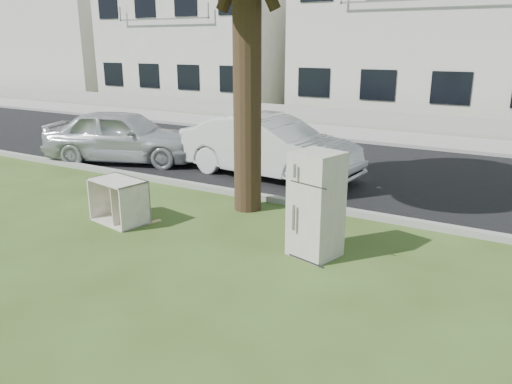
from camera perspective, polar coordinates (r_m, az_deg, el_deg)
The scene contains 16 objects.
ground at distance 8.41m, azimuth -4.93°, elevation -5.70°, with size 120.00×120.00×0.00m, color #354A1A.
road at distance 13.53m, azimuth 9.71°, elevation 2.79°, with size 120.00×7.00×0.01m, color black.
kerb_near at distance 10.39m, azimuth 2.79°, elevation -1.26°, with size 120.00×0.18×0.12m, color gray.
kerb_far at distance 16.83m, azimuth 13.99°, elevation 5.23°, with size 120.00×0.18×0.12m, color gray.
sidewalk at distance 18.21m, azimuth 15.29°, elevation 5.98°, with size 120.00×2.80×0.01m, color gray.
low_wall at distance 19.69m, azimuth 16.61°, elevation 7.66°, with size 120.00×0.15×0.70m, color gray.
townhouse_left at distance 29.00m, azimuth -4.91°, elevation 17.25°, with size 10.20×8.16×7.04m.
townhouse_center at distance 24.28m, azimuth 20.21°, elevation 16.94°, with size 11.22×8.16×7.44m.
filler_left at distance 39.03m, azimuth -22.27°, elevation 15.48°, with size 16.00×9.00×6.40m, color beige.
fridge at distance 7.67m, azimuth 6.87°, elevation -1.45°, with size 0.68×0.63×1.65m, color beige.
cabinet at distance 9.52m, azimuth -15.38°, elevation -1.00°, with size 1.03×0.64×0.81m, color silver.
plank_a at distance 10.26m, azimuth -15.62°, elevation -2.03°, with size 1.13×0.09×0.02m, color tan.
plank_b at distance 10.69m, azimuth -16.71°, elevation -1.38°, with size 0.87×0.09×0.02m, color #96724E.
plank_c at distance 9.36m, azimuth -13.04°, elevation -3.66°, with size 0.80×0.09×0.02m, color tan.
car_center at distance 12.33m, azimuth 1.49°, elevation 5.24°, with size 1.59×4.57×1.51m, color silver.
car_left at distance 14.37m, azimuth -14.91°, elevation 6.24°, with size 1.73×4.30×1.46m, color #B1B4B8.
Camera 1 is at (4.49, -6.35, 3.19)m, focal length 35.00 mm.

